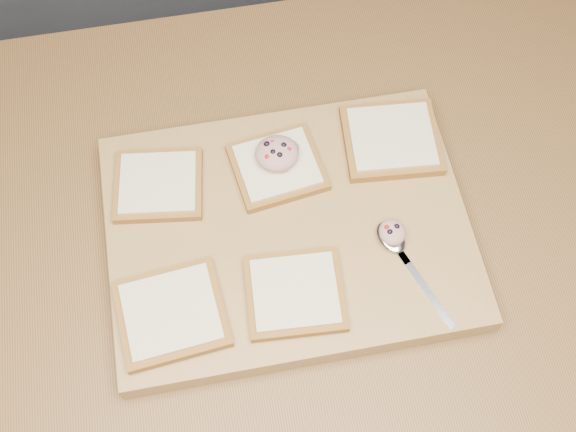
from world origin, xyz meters
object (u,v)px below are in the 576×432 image
at_px(cutting_board, 288,231).
at_px(bread_far_center, 277,167).
at_px(tuna_salad_dollop, 277,153).
at_px(spoon, 396,245).

height_order(cutting_board, bread_far_center, bread_far_center).
xyz_separation_m(tuna_salad_dollop, spoon, (0.13, -0.15, -0.03)).
distance_m(cutting_board, tuna_salad_dollop, 0.11).
xyz_separation_m(cutting_board, tuna_salad_dollop, (0.00, 0.09, 0.05)).
bearing_deg(bread_far_center, tuna_salad_dollop, 81.80).
height_order(tuna_salad_dollop, spoon, tuna_salad_dollop).
xyz_separation_m(cutting_board, spoon, (0.13, -0.06, 0.02)).
height_order(cutting_board, spoon, spoon).
height_order(cutting_board, tuna_salad_dollop, tuna_salad_dollop).
bearing_deg(tuna_salad_dollop, bread_far_center, -98.20).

